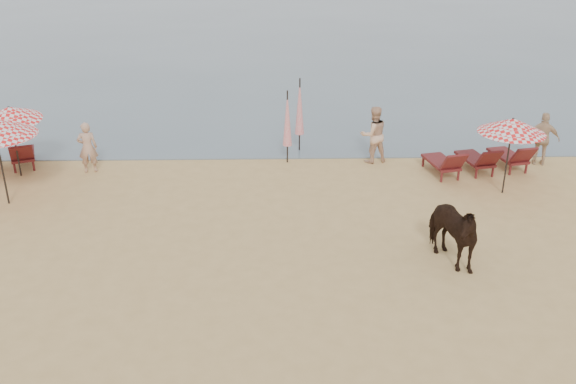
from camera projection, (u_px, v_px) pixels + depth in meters
The scene contains 10 objects.
ground at pixel (294, 363), 11.46m from camera, with size 120.00×120.00×0.00m, color tan.
lounger_cluster_right at pixel (479, 159), 19.36m from camera, with size 3.22×2.31×0.64m.
umbrella_open_left_b at pixel (10, 114), 18.53m from camera, with size 1.76×1.79×2.24m.
umbrella_open_right at pixel (512, 126), 17.36m from camera, with size 1.82×1.82×2.22m.
umbrella_closed_left at pixel (300, 107), 20.64m from camera, with size 0.30×0.30×2.45m.
umbrella_closed_right at pixel (287, 119), 19.75m from camera, with size 0.28×0.28×2.33m.
cow at pixel (449, 231), 14.33m from camera, with size 0.88×1.92×1.62m, color black.
beachgoer_left at pixel (88, 147), 19.29m from camera, with size 0.58×0.38×1.58m, color tan.
beachgoer_right_a at pixel (374, 134), 20.02m from camera, with size 0.88×0.69×1.81m, color #D8A887.
beachgoer_right_b at pixel (543, 139), 19.84m from camera, with size 0.98×0.41×1.68m, color tan.
Camera 1 is at (-0.31, -9.18, 7.51)m, focal length 40.00 mm.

